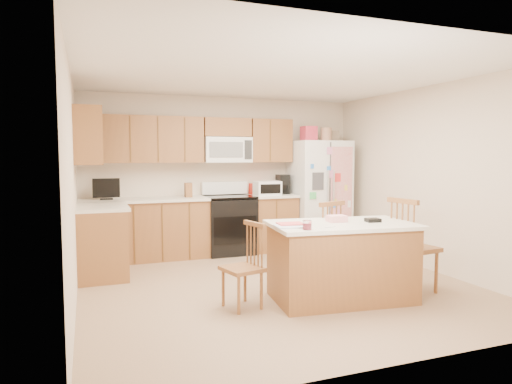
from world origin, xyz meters
name	(u,v)px	position (x,y,z in m)	size (l,w,h in m)	color
ground	(276,285)	(0.00, 0.00, 0.00)	(4.50, 4.50, 0.00)	#826F53
room_shell	(277,166)	(0.00, 0.00, 1.44)	(4.60, 4.60, 2.52)	beige
cabinetry	(169,199)	(-0.98, 1.79, 0.91)	(3.36, 1.56, 2.15)	brown
stove	(229,224)	(0.00, 1.94, 0.47)	(0.76, 0.65, 1.13)	black
refrigerator	(319,193)	(1.57, 1.87, 0.92)	(0.90, 0.79, 2.04)	white
island	(341,261)	(0.45, -0.74, 0.42)	(1.62, 1.06, 0.93)	brown
windsor_chair_left	(244,268)	(-0.63, -0.62, 0.41)	(0.44, 0.45, 0.88)	brown
windsor_chair_back	(322,244)	(0.56, -0.11, 0.48)	(0.55, 0.53, 1.02)	brown
windsor_chair_right	(412,247)	(1.35, -0.76, 0.51)	(0.50, 0.52, 1.08)	brown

